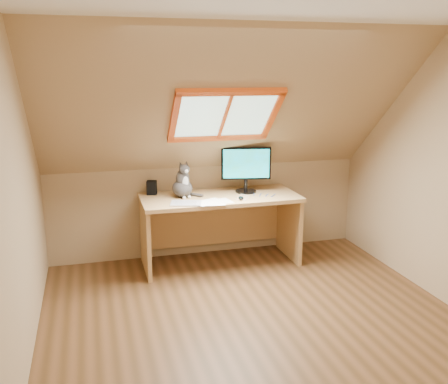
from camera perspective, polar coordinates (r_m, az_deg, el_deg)
name	(u,v)px	position (r m, az deg, el deg)	size (l,w,h in m)	color
ground	(258,324)	(4.26, 3.92, -14.84)	(3.50, 3.50, 0.00)	brown
room_shell	(265,155)	(3.70, 4.75, 4.27)	(3.52, 3.52, 2.41)	tan
desk	(218,215)	(5.36, -0.66, -2.61)	(1.65, 0.72, 0.75)	tan
monitor	(246,167)	(5.33, 2.53, 2.93)	(0.53, 0.23, 0.49)	black
cat	(183,184)	(5.17, -4.76, 0.92)	(0.27, 0.30, 0.39)	#45403D
desk_speaker	(152,188)	(5.33, -8.26, 0.49)	(0.10, 0.10, 0.14)	black
graphics_tablet	(186,203)	(4.93, -4.37, -1.29)	(0.30, 0.21, 0.01)	#B2B2B7
mouse	(241,198)	(5.08, 1.95, -0.70)	(0.06, 0.10, 0.03)	black
papers	(217,202)	(4.96, -0.76, -1.19)	(0.35, 0.30, 0.01)	white
cables	(256,196)	(5.22, 3.64, -0.44)	(0.51, 0.26, 0.01)	silver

